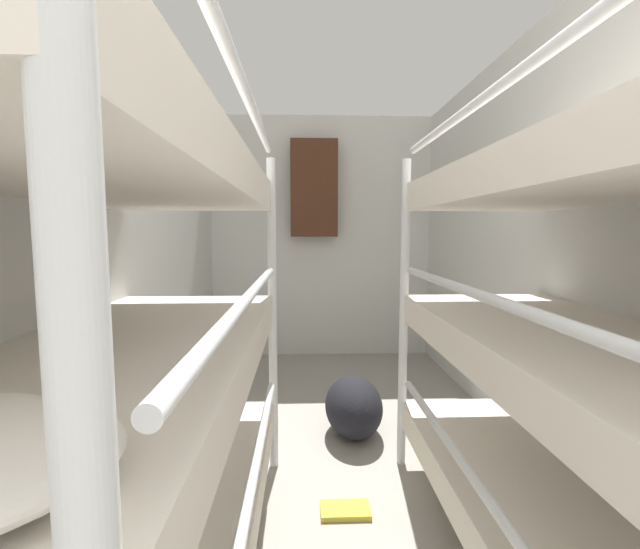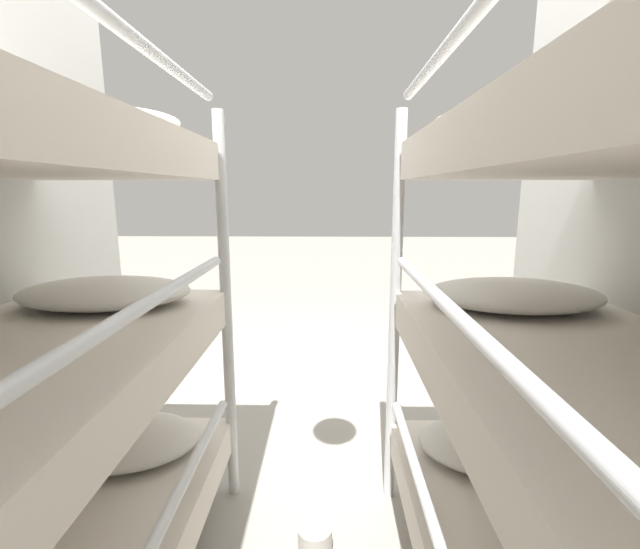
{
  "view_description": "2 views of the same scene",
  "coord_description": "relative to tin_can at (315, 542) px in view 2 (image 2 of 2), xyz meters",
  "views": [
    {
      "loc": [
        -0.18,
        0.28,
        1.22
      ],
      "look_at": [
        -0.09,
        2.6,
        0.99
      ],
      "focal_mm": 24.0,
      "sensor_mm": 36.0,
      "label": 1
    },
    {
      "loc": [
        -0.07,
        2.21,
        1.29
      ],
      "look_at": [
        -0.04,
        0.56,
        0.97
      ],
      "focal_mm": 24.0,
      "sensor_mm": 36.0,
      "label": 2
    }
  ],
  "objects": [
    {
      "name": "tin_can",
      "position": [
        0.0,
        0.0,
        0.0
      ],
      "size": [
        0.12,
        0.12,
        0.12
      ],
      "color": "#B7B2A8",
      "rests_on": "ground_plane"
    },
    {
      "name": "ground_plane",
      "position": [
        0.03,
        -0.9,
        -0.06
      ],
      "size": [
        20.0,
        20.0,
        0.0
      ],
      "primitive_type": "plane",
      "color": "gray"
    }
  ]
}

